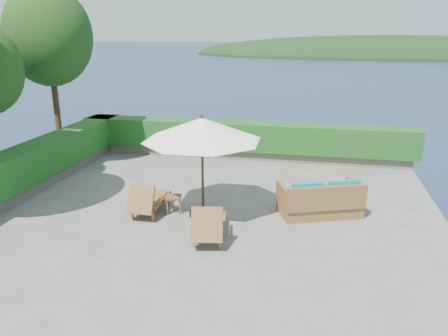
% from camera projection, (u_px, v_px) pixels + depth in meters
% --- Properties ---
extents(ground, '(12.00, 12.00, 0.00)m').
position_uv_depth(ground, '(206.00, 217.00, 11.23)').
color(ground, gray).
rests_on(ground, ground).
extents(foundation, '(12.00, 12.00, 3.00)m').
position_uv_depth(foundation, '(207.00, 270.00, 11.69)').
color(foundation, '#595246').
rests_on(foundation, ocean).
extents(ocean, '(600.00, 600.00, 0.00)m').
position_uv_depth(ocean, '(208.00, 316.00, 12.13)').
color(ocean, '#142940').
rests_on(ocean, ground).
extents(offshore_island, '(126.00, 57.60, 12.60)m').
position_uv_depth(offshore_island, '(391.00, 56.00, 137.89)').
color(offshore_island, '#193313').
rests_on(offshore_island, ocean).
extents(planter_wall_far, '(12.00, 0.60, 0.36)m').
position_uv_depth(planter_wall_far, '(242.00, 153.00, 16.40)').
color(planter_wall_far, '#6D6557').
rests_on(planter_wall_far, ground).
extents(planter_wall_left, '(0.60, 12.00, 0.36)m').
position_uv_depth(planter_wall_left, '(13.00, 195.00, 12.27)').
color(planter_wall_left, '#6D6557').
rests_on(planter_wall_left, ground).
extents(hedge_far, '(12.40, 0.90, 1.00)m').
position_uv_depth(hedge_far, '(243.00, 136.00, 16.20)').
color(hedge_far, '#1C4D16').
rests_on(hedge_far, planter_wall_far).
extents(hedge_left, '(0.90, 12.40, 1.00)m').
position_uv_depth(hedge_left, '(10.00, 172.00, 12.07)').
color(hedge_left, '#1C4D16').
rests_on(hedge_left, planter_wall_left).
extents(tree_far, '(2.80, 2.80, 6.03)m').
position_uv_depth(tree_far, '(48.00, 36.00, 14.06)').
color(tree_far, '#3D2C17').
rests_on(tree_far, ground).
extents(patio_umbrella, '(3.95, 3.95, 2.67)m').
position_uv_depth(patio_umbrella, '(202.00, 130.00, 10.65)').
color(patio_umbrella, black).
rests_on(patio_umbrella, ground).
extents(lounge_left, '(0.74, 1.60, 0.92)m').
position_uv_depth(lounge_left, '(149.00, 199.00, 11.36)').
color(lounge_left, brown).
rests_on(lounge_left, ground).
extents(lounge_right, '(0.97, 1.76, 0.96)m').
position_uv_depth(lounge_right, '(208.00, 223.00, 9.93)').
color(lounge_right, brown).
rests_on(lounge_right, ground).
extents(side_table, '(0.52, 0.52, 0.44)m').
position_uv_depth(side_table, '(173.00, 199.00, 11.43)').
color(side_table, brown).
rests_on(side_table, ground).
extents(wicker_loveseat, '(2.30, 1.73, 1.02)m').
position_uv_depth(wicker_loveseat, '(321.00, 201.00, 11.25)').
color(wicker_loveseat, brown).
rests_on(wicker_loveseat, ground).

